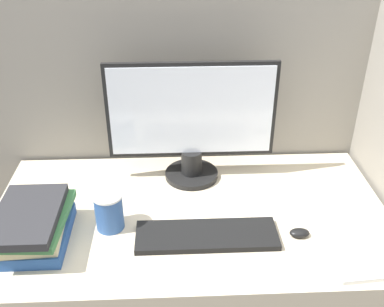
{
  "coord_description": "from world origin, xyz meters",
  "views": [
    {
      "loc": [
        -0.05,
        -0.86,
        1.73
      ],
      "look_at": [
        0.01,
        0.41,
        0.98
      ],
      "focal_mm": 42.0,
      "sensor_mm": 36.0,
      "label": 1
    }
  ],
  "objects": [
    {
      "name": "desk",
      "position": [
        0.0,
        0.38,
        0.39
      ],
      "size": [
        1.37,
        0.75,
        0.77
      ],
      "color": "beige",
      "rests_on": "ground_plane"
    },
    {
      "name": "coffee_cup",
      "position": [
        -0.27,
        0.31,
        0.84
      ],
      "size": [
        0.1,
        0.1,
        0.13
      ],
      "color": "#335999",
      "rests_on": "desk"
    },
    {
      "name": "mouse",
      "position": [
        0.35,
        0.24,
        0.78
      ],
      "size": [
        0.06,
        0.04,
        0.02
      ],
      "color": "black",
      "rests_on": "desk"
    },
    {
      "name": "cubicle_panel_rear",
      "position": [
        0.0,
        0.79,
        0.71
      ],
      "size": [
        1.77,
        0.04,
        1.43
      ],
      "color": "gray",
      "rests_on": "ground_plane"
    },
    {
      "name": "book_stack",
      "position": [
        -0.49,
        0.25,
        0.83
      ],
      "size": [
        0.21,
        0.31,
        0.13
      ],
      "color": "#264C8C",
      "rests_on": "desk"
    },
    {
      "name": "paper_pile",
      "position": [
        0.52,
        0.15,
        0.78
      ],
      "size": [
        0.25,
        0.26,
        0.02
      ],
      "color": "white",
      "rests_on": "desk"
    },
    {
      "name": "keyboard",
      "position": [
        0.05,
        0.24,
        0.78
      ],
      "size": [
        0.45,
        0.15,
        0.02
      ],
      "color": "black",
      "rests_on": "desk"
    },
    {
      "name": "monitor",
      "position": [
        0.01,
        0.6,
        1.0
      ],
      "size": [
        0.61,
        0.2,
        0.46
      ],
      "color": "black",
      "rests_on": "desk"
    }
  ]
}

